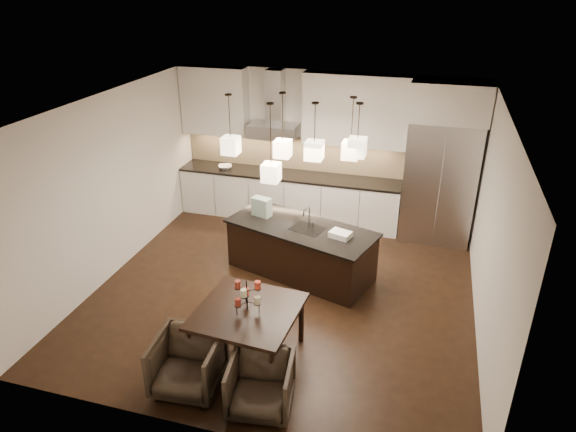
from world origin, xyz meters
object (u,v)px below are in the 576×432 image
(island_body, at_px, (301,251))
(armchair_left, at_px, (188,363))
(refrigerator, at_px, (439,182))
(armchair_right, at_px, (261,385))
(dining_table, at_px, (248,333))

(island_body, height_order, armchair_left, island_body)
(island_body, relative_size, armchair_left, 2.96)
(refrigerator, bearing_deg, armchair_right, -110.02)
(armchair_left, height_order, armchair_right, armchair_left)
(dining_table, bearing_deg, armchair_right, -57.11)
(island_body, bearing_deg, armchair_left, -84.81)
(refrigerator, relative_size, armchair_left, 2.85)
(refrigerator, distance_m, armchair_left, 5.34)
(island_body, height_order, dining_table, island_body)
(armchair_left, bearing_deg, dining_table, 49.86)
(armchair_right, bearing_deg, dining_table, 111.31)
(island_body, bearing_deg, dining_table, -75.66)
(dining_table, height_order, armchair_right, dining_table)
(armchair_left, bearing_deg, refrigerator, 56.35)
(island_body, height_order, armchair_right, island_body)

